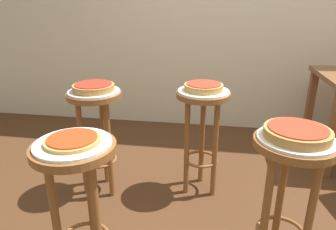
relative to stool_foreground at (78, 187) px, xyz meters
The scene contains 13 objects.
ground_plane 0.99m from the stool_foreground, 35.93° to the left, with size 6.00×6.00×0.00m, color #4C2D19.
stool_foreground is the anchor object (origin of this frame).
serving_plate_foreground 0.21m from the stool_foreground, 90.00° to the left, with size 0.32×0.32×0.01m, color white.
pizza_foreground 0.23m from the stool_foreground, 26.57° to the left, with size 0.23×0.23×0.02m.
stool_middle 0.93m from the stool_foreground, 11.79° to the left, with size 0.35×0.35×0.73m.
serving_plate_middle 0.95m from the stool_foreground, 11.79° to the left, with size 0.32×0.32×0.01m, color silver.
pizza_middle 0.96m from the stool_foreground, 11.79° to the left, with size 0.28×0.28×0.05m.
stool_leftside 0.77m from the stool_foreground, 105.54° to the left, with size 0.35×0.35×0.73m.
serving_plate_leftside 0.80m from the stool_foreground, 105.54° to the left, with size 0.33×0.33×0.01m, color silver.
pizza_leftside 0.80m from the stool_foreground, 105.54° to the left, with size 0.26×0.26×0.05m.
stool_rear 0.99m from the stool_foreground, 60.24° to the left, with size 0.35×0.35×0.73m.
serving_plate_rear 1.01m from the stool_foreground, 60.24° to the left, with size 0.33×0.33×0.01m, color white.
pizza_rear 1.01m from the stool_foreground, 60.24° to the left, with size 0.25×0.25×0.05m.
Camera 1 is at (-0.12, -1.54, 1.28)m, focal length 32.69 mm.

